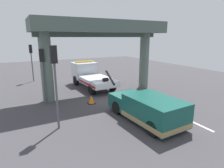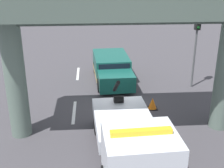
% 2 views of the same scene
% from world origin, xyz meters
% --- Properties ---
extents(ground_plane, '(60.00, 40.00, 0.10)m').
position_xyz_m(ground_plane, '(0.00, 0.00, -0.05)').
color(ground_plane, '#423F44').
extents(lane_stripe_west, '(2.60, 0.16, 0.01)m').
position_xyz_m(lane_stripe_west, '(-6.00, -2.31, 0.00)').
color(lane_stripe_west, silver).
rests_on(lane_stripe_west, ground).
extents(lane_stripe_mid, '(2.60, 0.16, 0.01)m').
position_xyz_m(lane_stripe_mid, '(0.00, -2.31, 0.00)').
color(lane_stripe_mid, silver).
rests_on(lane_stripe_mid, ground).
extents(tow_truck_white, '(7.30, 2.68, 2.46)m').
position_xyz_m(tow_truck_white, '(4.78, 0.04, 1.20)').
color(tow_truck_white, silver).
rests_on(tow_truck_white, ground).
extents(towed_van_green, '(5.30, 2.44, 1.58)m').
position_xyz_m(towed_van_green, '(-4.53, -0.00, 0.78)').
color(towed_van_green, '#145147').
rests_on(towed_van_green, ground).
extents(overpass_structure, '(3.60, 11.15, 6.24)m').
position_xyz_m(overpass_structure, '(1.97, 0.00, 5.19)').
color(overpass_structure, '#596B60').
rests_on(overpass_structure, ground).
extents(traffic_light_near, '(0.39, 0.32, 4.51)m').
position_xyz_m(traffic_light_near, '(-2.98, 4.91, 3.28)').
color(traffic_light_near, '#515456').
rests_on(traffic_light_near, ground).
extents(traffic_cone_orange, '(0.52, 0.52, 0.62)m').
position_xyz_m(traffic_cone_orange, '(-0.10, 1.83, 0.29)').
color(traffic_cone_orange, orange).
rests_on(traffic_cone_orange, ground).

